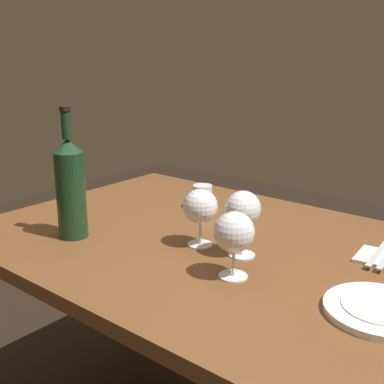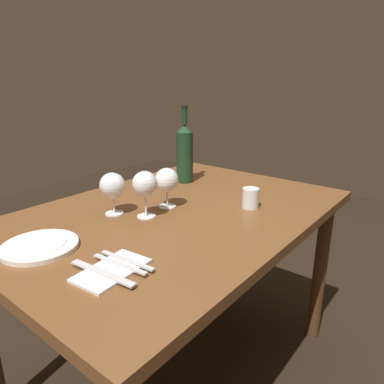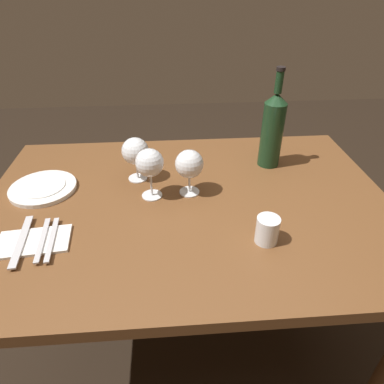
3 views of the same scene
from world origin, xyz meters
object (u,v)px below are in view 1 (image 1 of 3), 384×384
Objects in this scene: wine_glass_centre at (200,207)px; dinner_plate at (380,310)px; wine_glass_left at (234,233)px; wine_bottle at (71,187)px; wine_glass_right at (243,210)px; water_tumbler at (202,198)px; fork_outer at (377,254)px.

wine_glass_centre reaches higher than dinner_plate.
wine_bottle reaches higher than wine_glass_left.
wine_glass_right is 1.10× the size of wine_glass_centre.
wine_glass_left is 0.71× the size of dinner_plate.
water_tumbler is (-0.37, 0.35, -0.07)m from wine_glass_left.
wine_glass_left is 0.49m from wine_bottle.
dinner_plate is at bearing -9.89° from wine_glass_right.
fork_outer is at bearing 110.38° from dinner_plate.
fork_outer is (0.21, 0.31, -0.10)m from wine_glass_left.
wine_glass_left is 0.20m from wine_glass_centre.
wine_glass_right is 0.93× the size of fork_outer.
wine_glass_left is 0.51m from water_tumbler.
wine_glass_left is at bearing -65.12° from wine_glass_right.
wine_bottle is (-0.31, -0.17, 0.04)m from wine_glass_centre.
wine_glass_right is at bearing 114.88° from wine_glass_left.
fork_outer is at bearing 28.74° from wine_bottle.
wine_glass_left is 0.33m from dinner_plate.
wine_glass_centre is at bearing -151.34° from fork_outer.
wine_glass_right reaches higher than fork_outer.
water_tumbler reaches higher than dinner_plate.
dinner_plate is 1.20× the size of fork_outer.
water_tumbler is at bearing 142.50° from wine_glass_right.
water_tumbler reaches higher than fork_outer.
wine_glass_left is 0.85× the size of fork_outer.
wine_bottle reaches higher than wine_glass_centre.
wine_glass_right is 0.47× the size of wine_bottle.
wine_bottle reaches higher than dinner_plate.
dinner_plate is (0.31, 0.05, -0.10)m from wine_glass_left.
dinner_plate is at bearing 8.43° from wine_bottle.
fork_outer is at bearing -3.93° from water_tumbler.
wine_glass_left is 0.43× the size of wine_bottle.
wine_bottle is at bearing -151.26° from fork_outer.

